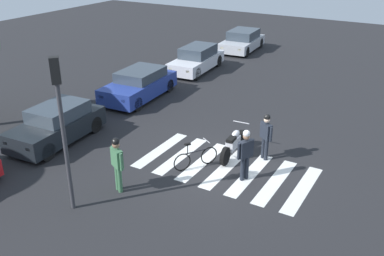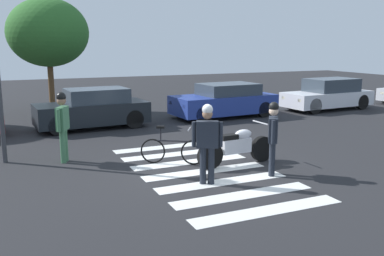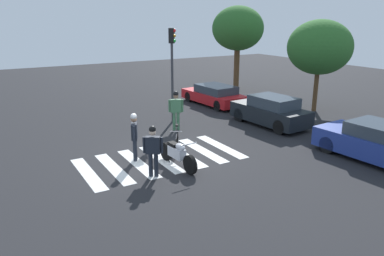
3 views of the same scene
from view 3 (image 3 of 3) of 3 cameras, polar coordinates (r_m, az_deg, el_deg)
name	(u,v)px [view 3 (image 3 of 3)]	position (r m, az deg, el deg)	size (l,w,h in m)	color
ground_plane	(161,159)	(13.95, -4.76, -4.68)	(60.00, 60.00, 0.00)	#232326
police_motorcycle	(177,154)	(13.05, -2.23, -3.98)	(2.23, 0.62, 1.05)	black
leaning_bicycle	(177,142)	(14.61, -2.35, -2.13)	(1.46, 0.92, 0.98)	black
officer_on_foot	(134,134)	(13.61, -8.74, -0.84)	(0.61, 0.38, 1.76)	#1E232D
officer_by_motorcycle	(153,148)	(12.15, -5.96, -3.01)	(0.42, 0.56, 1.73)	#1E232D
pedestrian_bystander	(176,108)	(17.13, -2.45, 3.11)	(0.39, 0.62, 1.82)	#3F724C
crosswalk_stripes	(161,159)	(13.95, -4.76, -4.66)	(3.11, 5.85, 0.01)	silver
car_red_convertible	(214,95)	(22.43, 3.39, 5.03)	(4.42, 2.09, 1.18)	black
car_black_suv	(271,111)	(18.37, 11.85, 2.49)	(4.05, 1.92, 1.43)	black
car_blue_hatchback	(379,143)	(15.12, 26.49, -2.03)	(4.43, 2.14, 1.39)	black
traffic_light_pole	(172,61)	(18.30, -3.01, 10.20)	(0.34, 0.34, 4.53)	#38383D
street_tree_near	(238,29)	(26.77, 6.98, 14.74)	(3.53, 3.53, 5.78)	brown
street_tree_mid	(320,47)	(21.53, 18.82, 11.52)	(3.41, 3.41, 4.93)	brown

